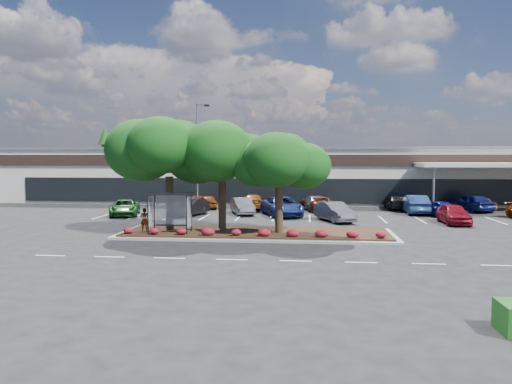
# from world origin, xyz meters

# --- Properties ---
(ground) EXTENTS (160.00, 160.00, 0.00)m
(ground) POSITION_xyz_m (0.00, 0.00, 0.00)
(ground) COLOR black
(ground) RESTS_ON ground
(retail_store) EXTENTS (80.40, 25.20, 6.25)m
(retail_store) POSITION_xyz_m (0.06, 33.91, 3.15)
(retail_store) COLOR beige
(retail_store) RESTS_ON ground
(landscape_island) EXTENTS (18.00, 6.00, 0.26)m
(landscape_island) POSITION_xyz_m (-2.00, 4.00, 0.12)
(landscape_island) COLOR gray
(landscape_island) RESTS_ON ground
(lane_markings) EXTENTS (33.12, 20.06, 0.01)m
(lane_markings) POSITION_xyz_m (-0.14, 10.42, 0.01)
(lane_markings) COLOR silver
(lane_markings) RESTS_ON ground
(shrub_row) EXTENTS (17.00, 0.80, 0.50)m
(shrub_row) POSITION_xyz_m (-2.00, 1.90, 0.51)
(shrub_row) COLOR maroon
(shrub_row) RESTS_ON landscape_island
(bus_shelter) EXTENTS (2.75, 1.55, 2.59)m
(bus_shelter) POSITION_xyz_m (-7.50, 2.95, 2.31)
(bus_shelter) COLOR black
(bus_shelter) RESTS_ON landscape_island
(island_tree_west) EXTENTS (7.20, 7.20, 7.89)m
(island_tree_west) POSITION_xyz_m (-8.00, 4.50, 4.21)
(island_tree_west) COLOR #11350F
(island_tree_west) RESTS_ON landscape_island
(island_tree_mid) EXTENTS (6.60, 6.60, 7.32)m
(island_tree_mid) POSITION_xyz_m (-4.50, 5.20, 3.92)
(island_tree_mid) COLOR #11350F
(island_tree_mid) RESTS_ON landscape_island
(island_tree_east) EXTENTS (5.80, 5.80, 6.50)m
(island_tree_east) POSITION_xyz_m (-0.50, 3.70, 3.51)
(island_tree_east) COLOR #11350F
(island_tree_east) RESTS_ON landscape_island
(conifer_north_west) EXTENTS (4.40, 4.40, 10.00)m
(conifer_north_west) POSITION_xyz_m (-30.00, 46.00, 5.00)
(conifer_north_west) COLOR #11350F
(conifer_north_west) RESTS_ON ground
(person_waiting) EXTENTS (0.61, 0.45, 1.54)m
(person_waiting) POSITION_xyz_m (-9.31, 3.10, 1.03)
(person_waiting) COLOR #594C47
(person_waiting) RESTS_ON landscape_island
(light_pole) EXTENTS (1.42, 0.72, 10.18)m
(light_pole) POSITION_xyz_m (-9.00, 17.83, 4.52)
(light_pole) COLOR gray
(light_pole) RESTS_ON ground
(car_0) EXTENTS (3.63, 5.52, 1.41)m
(car_0) POSITION_xyz_m (-14.70, 13.76, 0.71)
(car_0) COLOR #174A1A
(car_0) RESTS_ON ground
(car_1) EXTENTS (2.81, 4.94, 1.54)m
(car_1) POSITION_xyz_m (-8.94, 14.22, 0.77)
(car_1) COLOR black
(car_1) RESTS_ON ground
(car_2) EXTENTS (2.88, 4.73, 1.47)m
(car_2) POSITION_xyz_m (-4.52, 15.78, 0.74)
(car_2) COLOR #55565D
(car_2) RESTS_ON ground
(car_3) EXTENTS (4.48, 6.53, 1.66)m
(car_3) POSITION_xyz_m (-0.92, 14.99, 0.83)
(car_3) COLOR navy
(car_3) RESTS_ON ground
(car_5) EXTENTS (3.37, 4.93, 1.54)m
(car_5) POSITION_xyz_m (3.48, 11.63, 0.77)
(car_5) COLOR #4F4D54
(car_5) RESTS_ON ground
(car_6) EXTENTS (1.84, 4.56, 1.55)m
(car_6) POSITION_xyz_m (12.52, 11.10, 0.78)
(car_6) COLOR maroon
(car_6) RESTS_ON ground
(car_7) EXTENTS (3.01, 4.45, 1.41)m
(car_7) POSITION_xyz_m (12.86, 15.70, 0.70)
(car_7) COLOR #101255
(car_7) RESTS_ON ground
(car_9) EXTENTS (2.86, 5.06, 1.33)m
(car_9) POSITION_xyz_m (-9.40, 19.84, 0.67)
(car_9) COLOR #910802
(car_9) RESTS_ON ground
(car_10) EXTENTS (2.85, 4.32, 1.37)m
(car_10) POSITION_xyz_m (-8.71, 20.48, 0.68)
(car_10) COLOR #6D2B0A
(car_10) RESTS_ON ground
(car_11) EXTENTS (2.99, 5.40, 1.48)m
(car_11) POSITION_xyz_m (-4.15, 20.32, 0.74)
(car_11) COLOR brown
(car_11) RESTS_ON ground
(car_12) EXTENTS (3.65, 5.57, 1.43)m
(car_12) POSITION_xyz_m (2.31, 19.29, 0.71)
(car_12) COLOR #641E0C
(car_12) RESTS_ON ground
(car_13) EXTENTS (3.08, 5.31, 1.45)m
(car_13) POSITION_xyz_m (1.95, 19.89, 0.72)
(car_13) COLOR #525158
(car_13) RESTS_ON ground
(car_14) EXTENTS (1.92, 5.24, 1.72)m
(car_14) POSITION_xyz_m (11.03, 17.95, 0.86)
(car_14) COLOR navy
(car_14) RESTS_ON ground
(car_15) EXTENTS (2.07, 4.84, 1.39)m
(car_15) POSITION_xyz_m (9.95, 21.51, 0.69)
(car_15) COLOR black
(car_15) RESTS_ON ground
(car_16) EXTENTS (2.88, 4.70, 1.49)m
(car_16) POSITION_xyz_m (17.30, 20.73, 0.75)
(car_16) COLOR brown
(car_16) RESTS_ON ground
(car_17) EXTENTS (3.55, 5.38, 1.70)m
(car_17) POSITION_xyz_m (16.69, 20.48, 0.85)
(car_17) COLOR navy
(car_17) RESTS_ON ground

